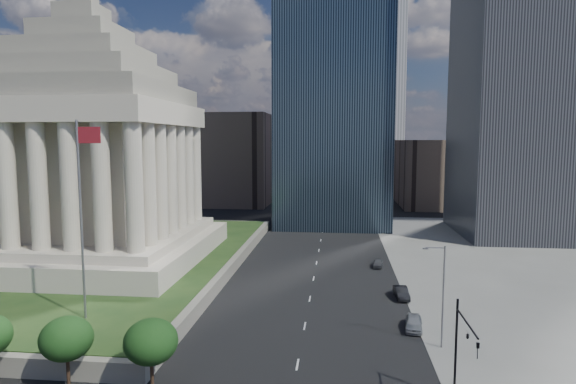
# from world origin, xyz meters

# --- Properties ---
(ground) EXTENTS (500.00, 500.00, 0.00)m
(ground) POSITION_xyz_m (0.00, 100.00, 0.00)
(ground) COLOR black
(ground) RESTS_ON ground
(plaza_terrace) EXTENTS (66.00, 70.00, 1.80)m
(plaza_terrace) POSITION_xyz_m (-45.00, 50.00, 0.90)
(plaza_terrace) COLOR #6B695C
(plaza_terrace) RESTS_ON ground
(plaza_lawn) EXTENTS (64.00, 68.00, 0.10)m
(plaza_lawn) POSITION_xyz_m (-45.00, 50.00, 1.85)
(plaza_lawn) COLOR #1C3616
(plaza_lawn) RESTS_ON plaza_terrace
(war_memorial) EXTENTS (34.00, 34.00, 39.00)m
(war_memorial) POSITION_xyz_m (-34.00, 48.00, 21.40)
(war_memorial) COLOR #AEA792
(war_memorial) RESTS_ON plaza_lawn
(flagpole) EXTENTS (2.52, 0.24, 20.00)m
(flagpole) POSITION_xyz_m (-21.83, 24.00, 13.11)
(flagpole) COLOR slate
(flagpole) RESTS_ON plaza_lawn
(midrise_glass) EXTENTS (26.00, 26.00, 60.00)m
(midrise_glass) POSITION_xyz_m (2.00, 95.00, 30.00)
(midrise_glass) COLOR black
(midrise_glass) RESTS_ON ground
(building_filler_ne) EXTENTS (20.00, 30.00, 20.00)m
(building_filler_ne) POSITION_xyz_m (32.00, 130.00, 10.00)
(building_filler_ne) COLOR #4F3C36
(building_filler_ne) RESTS_ON ground
(building_filler_nw) EXTENTS (24.00, 30.00, 28.00)m
(building_filler_nw) POSITION_xyz_m (-30.00, 130.00, 14.00)
(building_filler_nw) COLOR #4F3C36
(building_filler_nw) RESTS_ON ground
(traffic_signal_ne) EXTENTS (0.30, 5.74, 8.00)m
(traffic_signal_ne) POSITION_xyz_m (12.50, 13.70, 5.25)
(traffic_signal_ne) COLOR black
(traffic_signal_ne) RESTS_ON ground
(street_lamp_north) EXTENTS (2.13, 0.22, 10.00)m
(street_lamp_north) POSITION_xyz_m (13.33, 25.00, 5.66)
(street_lamp_north) COLOR slate
(street_lamp_north) RESTS_ON ground
(parked_sedan_near) EXTENTS (2.35, 4.58, 1.49)m
(parked_sedan_near) POSITION_xyz_m (11.50, 29.28, 0.75)
(parked_sedan_near) COLOR gray
(parked_sedan_near) RESTS_ON ground
(parked_sedan_mid) EXTENTS (4.44, 1.76, 1.44)m
(parked_sedan_mid) POSITION_xyz_m (11.50, 39.47, 0.72)
(parked_sedan_mid) COLOR black
(parked_sedan_mid) RESTS_ON ground
(parked_sedan_far) EXTENTS (2.02, 3.89, 1.26)m
(parked_sedan_far) POSITION_xyz_m (9.79, 54.55, 0.63)
(parked_sedan_far) COLOR #4E5155
(parked_sedan_far) RESTS_ON ground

